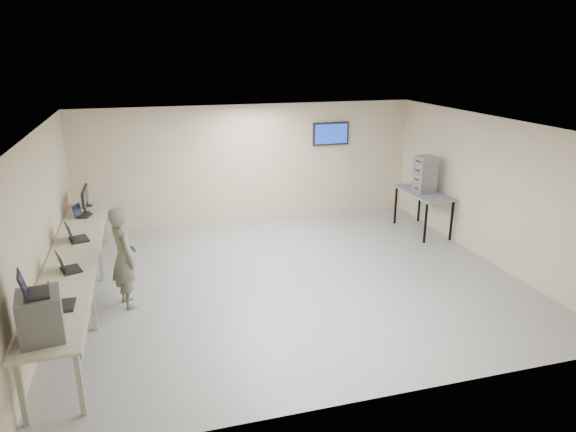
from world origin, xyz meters
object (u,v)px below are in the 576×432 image
object	(u,v)px
equipment_box	(40,316)
soldier	(124,257)
side_table	(424,195)
workbench	(75,258)

from	to	relation	value
equipment_box	soldier	xyz separation A→B (m)	(0.82, 2.36, -0.33)
soldier	side_table	xyz separation A→B (m)	(6.43, 1.86, 0.04)
soldier	side_table	world-z (taller)	soldier
equipment_box	side_table	bearing A→B (deg)	21.79
soldier	side_table	bearing A→B (deg)	-92.05
equipment_box	side_table	size ratio (longest dim) A/B	0.34
workbench	side_table	distance (m)	7.38
side_table	soldier	bearing A→B (deg)	-163.86
equipment_box	soldier	distance (m)	2.52
soldier	side_table	distance (m)	6.70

